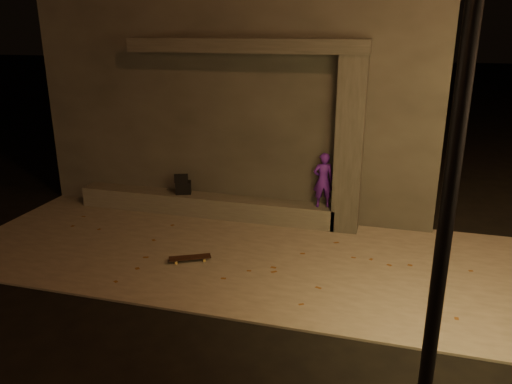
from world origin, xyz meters
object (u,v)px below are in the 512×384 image
(skateboard, at_px, (190,258))
(backpack, at_px, (183,187))
(column, at_px, (349,146))
(skateboarder, at_px, (323,180))

(skateboard, bearing_deg, backpack, 88.51)
(column, xyz_separation_m, skateboarder, (-0.50, 0.00, -0.76))
(skateboarder, relative_size, backpack, 2.38)
(column, bearing_deg, backpack, 180.00)
(column, bearing_deg, skateboard, -137.50)
(skateboarder, bearing_deg, skateboard, 29.96)
(column, distance_m, skateboarder, 0.91)
(column, distance_m, backpack, 3.89)
(skateboarder, height_order, backpack, skateboarder)
(column, relative_size, backpack, 7.28)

